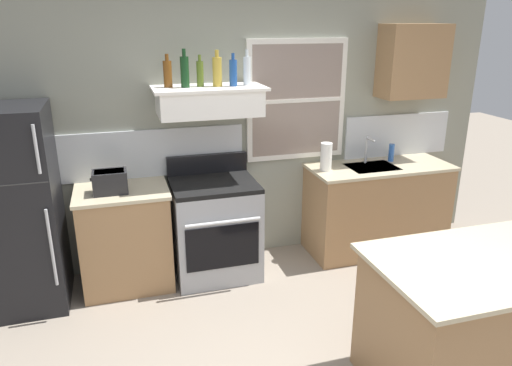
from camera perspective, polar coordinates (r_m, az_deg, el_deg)
name	(u,v)px	position (r m, az deg, el deg)	size (l,w,h in m)	color
back_wall	(233,123)	(4.59, -2.70, 7.08)	(5.40, 0.11, 2.70)	gray
refrigerator	(13,210)	(4.33, -26.91, -2.92)	(0.70, 0.72, 1.67)	black
counter_left_of_stove	(126,237)	(4.44, -15.21, -6.25)	(0.79, 0.63, 0.91)	#9E754C
toaster	(110,181)	(4.18, -16.94, 0.17)	(0.30, 0.20, 0.19)	black
stove_range	(215,228)	(4.47, -4.90, -5.29)	(0.76, 0.69, 1.09)	#9EA0A5
range_hood_shelf	(209,101)	(4.23, -5.61, 9.71)	(0.96, 0.52, 0.24)	white
bottle_amber_wine	(168,73)	(4.19, -10.45, 12.67)	(0.07, 0.07, 0.27)	brown
bottle_dark_green_wine	(185,71)	(4.16, -8.46, 12.98)	(0.07, 0.07, 0.32)	#143819
bottle_olive_oil_square	(200,73)	(4.20, -6.66, 12.81)	(0.06, 0.06, 0.26)	#4C601E
bottle_champagne_gold_foil	(217,71)	(4.19, -4.62, 13.10)	(0.08, 0.08, 0.30)	#B29333
bottle_blue_liqueur	(233,72)	(4.20, -2.72, 12.98)	(0.07, 0.07, 0.28)	#1E478C
bottle_clear_tall	(247,70)	(4.26, -1.08, 13.23)	(0.06, 0.06, 0.30)	silver
counter_right_with_sink	(376,207)	(5.09, 14.09, -2.82)	(1.43, 0.63, 0.91)	#9E754C
sink_faucet	(368,147)	(4.93, 13.10, 4.23)	(0.03, 0.17, 0.28)	silver
paper_towel_roll	(326,157)	(4.64, 8.32, 3.09)	(0.11, 0.11, 0.27)	white
dish_soap_bottle	(391,153)	(5.10, 15.77, 3.49)	(0.06, 0.06, 0.18)	blue
kitchen_island	(478,323)	(3.49, 24.84, -14.89)	(1.40, 0.90, 0.91)	#9E754C
upper_cabinet_right	(413,61)	(5.07, 18.13, 13.57)	(0.64, 0.32, 0.70)	#9E754C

